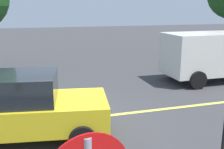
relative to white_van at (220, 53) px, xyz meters
The scene contains 4 objects.
ground_plane 8.17m from the white_van, 160.24° to the right, with size 80.00×80.00×0.00m, color #38383A.
lane_marking_centre 5.49m from the white_van, 149.31° to the right, with size 28.00×0.16×0.01m, color #E0D14C.
white_van is the anchor object (origin of this frame).
car_yellow_near_curb 9.30m from the white_van, 157.84° to the right, with size 4.37×2.53×1.71m.
Camera 1 is at (-0.69, -7.61, 3.30)m, focal length 43.32 mm.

